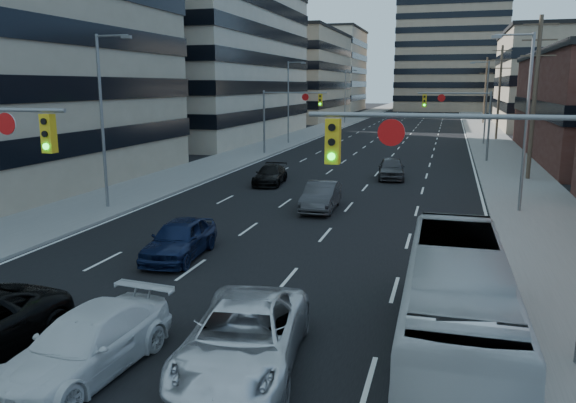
{
  "coord_description": "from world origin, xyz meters",
  "views": [
    {
      "loc": [
        6.82,
        -5.44,
        6.5
      ],
      "look_at": [
        1.12,
        14.4,
        2.2
      ],
      "focal_mm": 35.0,
      "sensor_mm": 36.0,
      "label": 1
    }
  ],
  "objects_px": {
    "silver_suv": "(244,337)",
    "transit_bus": "(456,306)",
    "sedan_blue": "(180,239)",
    "white_van": "(86,344)"
  },
  "relations": [
    {
      "from": "silver_suv",
      "to": "sedan_blue",
      "type": "xyz_separation_m",
      "value": [
        -5.34,
        7.35,
        -0.02
      ]
    },
    {
      "from": "white_van",
      "to": "transit_bus",
      "type": "relative_size",
      "value": 0.5
    },
    {
      "from": "silver_suv",
      "to": "sedan_blue",
      "type": "distance_m",
      "value": 9.08
    },
    {
      "from": "transit_bus",
      "to": "silver_suv",
      "type": "bearing_deg",
      "value": -159.99
    },
    {
      "from": "silver_suv",
      "to": "transit_bus",
      "type": "relative_size",
      "value": 0.56
    },
    {
      "from": "silver_suv",
      "to": "sedan_blue",
      "type": "relative_size",
      "value": 1.25
    },
    {
      "from": "white_van",
      "to": "transit_bus",
      "type": "height_order",
      "value": "transit_bus"
    },
    {
      "from": "silver_suv",
      "to": "transit_bus",
      "type": "height_order",
      "value": "transit_bus"
    },
    {
      "from": "transit_bus",
      "to": "white_van",
      "type": "bearing_deg",
      "value": -160.37
    },
    {
      "from": "transit_bus",
      "to": "sedan_blue",
      "type": "bearing_deg",
      "value": 150.22
    }
  ]
}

